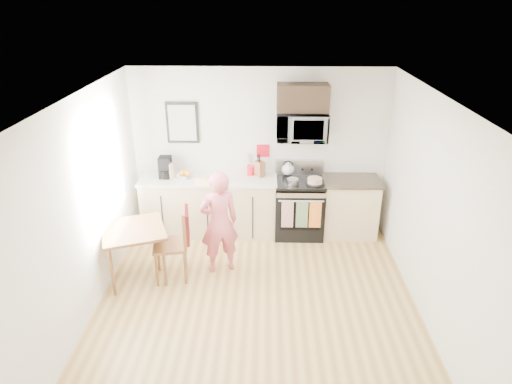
{
  "coord_description": "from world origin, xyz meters",
  "views": [
    {
      "loc": [
        0.09,
        -4.57,
        3.63
      ],
      "look_at": [
        -0.03,
        1.0,
        1.16
      ],
      "focal_mm": 32.0,
      "sensor_mm": 36.0,
      "label": 1
    }
  ],
  "objects_px": {
    "person": "(219,223)",
    "chair": "(180,233)",
    "cake": "(315,181)",
    "dining_table": "(134,235)",
    "microwave": "(302,126)",
    "range": "(299,209)"
  },
  "relations": [
    {
      "from": "range",
      "to": "person",
      "type": "xyz_separation_m",
      "value": [
        -1.16,
        -1.07,
        0.3
      ]
    },
    {
      "from": "person",
      "to": "cake",
      "type": "xyz_separation_m",
      "value": [
        1.38,
        0.95,
        0.23
      ]
    },
    {
      "from": "microwave",
      "to": "chair",
      "type": "xyz_separation_m",
      "value": [
        -1.66,
        -1.37,
        -1.09
      ]
    },
    {
      "from": "person",
      "to": "dining_table",
      "type": "bearing_deg",
      "value": -9.69
    },
    {
      "from": "dining_table",
      "to": "chair",
      "type": "xyz_separation_m",
      "value": [
        0.62,
        0.03,
        0.01
      ]
    },
    {
      "from": "person",
      "to": "dining_table",
      "type": "height_order",
      "value": "person"
    },
    {
      "from": "chair",
      "to": "cake",
      "type": "relative_size",
      "value": 3.78
    },
    {
      "from": "dining_table",
      "to": "range",
      "type": "bearing_deg",
      "value": 29.47
    },
    {
      "from": "chair",
      "to": "cake",
      "type": "distance_m",
      "value": 2.22
    },
    {
      "from": "range",
      "to": "chair",
      "type": "distance_m",
      "value": 2.1
    },
    {
      "from": "person",
      "to": "range",
      "type": "bearing_deg",
      "value": -157.82
    },
    {
      "from": "microwave",
      "to": "cake",
      "type": "relative_size",
      "value": 2.76
    },
    {
      "from": "person",
      "to": "chair",
      "type": "distance_m",
      "value": 0.54
    },
    {
      "from": "chair",
      "to": "cake",
      "type": "bearing_deg",
      "value": 22.12
    },
    {
      "from": "range",
      "to": "cake",
      "type": "bearing_deg",
      "value": -29.26
    },
    {
      "from": "microwave",
      "to": "dining_table",
      "type": "bearing_deg",
      "value": -148.58
    },
    {
      "from": "range",
      "to": "chair",
      "type": "bearing_deg",
      "value": -142.78
    },
    {
      "from": "range",
      "to": "person",
      "type": "distance_m",
      "value": 1.61
    },
    {
      "from": "microwave",
      "to": "person",
      "type": "distance_m",
      "value": 1.94
    },
    {
      "from": "cake",
      "to": "range",
      "type": "bearing_deg",
      "value": 150.74
    },
    {
      "from": "microwave",
      "to": "dining_table",
      "type": "distance_m",
      "value": 2.89
    },
    {
      "from": "range",
      "to": "person",
      "type": "bearing_deg",
      "value": -137.26
    }
  ]
}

